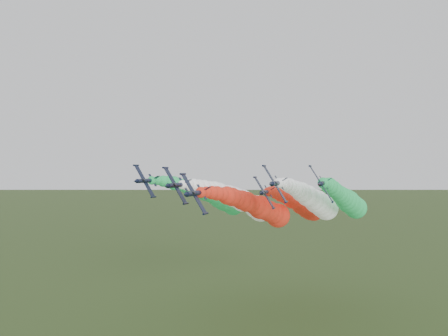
{
  "coord_description": "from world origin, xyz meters",
  "views": [
    {
      "loc": [
        32.94,
        -88.72,
        43.88
      ],
      "look_at": [
        3.35,
        4.39,
        44.47
      ],
      "focal_mm": 35.0,
      "sensor_mm": 36.0,
      "label": 1
    }
  ],
  "objects_px": {
    "jet_lead": "(259,208)",
    "jet_outer_left": "(216,197)",
    "jet_trail": "(301,205)",
    "jet_inner_left": "(243,201)",
    "jet_inner_right": "(315,201)",
    "jet_outer_right": "(346,200)"
  },
  "relations": [
    {
      "from": "jet_lead",
      "to": "jet_inner_left",
      "type": "relative_size",
      "value": 0.99
    },
    {
      "from": "jet_trail",
      "to": "jet_inner_left",
      "type": "bearing_deg",
      "value": -127.74
    },
    {
      "from": "jet_outer_right",
      "to": "jet_trail",
      "type": "bearing_deg",
      "value": 146.06
    },
    {
      "from": "jet_inner_left",
      "to": "jet_outer_right",
      "type": "xyz_separation_m",
      "value": [
        29.8,
        9.17,
        0.46
      ]
    },
    {
      "from": "jet_inner_right",
      "to": "jet_trail",
      "type": "height_order",
      "value": "jet_inner_right"
    },
    {
      "from": "jet_outer_left",
      "to": "jet_outer_right",
      "type": "bearing_deg",
      "value": -0.86
    },
    {
      "from": "jet_lead",
      "to": "jet_outer_left",
      "type": "bearing_deg",
      "value": 136.86
    },
    {
      "from": "jet_inner_left",
      "to": "jet_lead",
      "type": "bearing_deg",
      "value": -49.1
    },
    {
      "from": "jet_lead",
      "to": "jet_outer_left",
      "type": "distance_m",
      "value": 25.82
    },
    {
      "from": "jet_lead",
      "to": "jet_inner_right",
      "type": "distance_m",
      "value": 19.84
    },
    {
      "from": "jet_inner_right",
      "to": "jet_outer_left",
      "type": "xyz_separation_m",
      "value": [
        -32.71,
        3.53,
        0.23
      ]
    },
    {
      "from": "jet_lead",
      "to": "jet_inner_right",
      "type": "height_order",
      "value": "jet_inner_right"
    },
    {
      "from": "jet_outer_right",
      "to": "jet_trail",
      "type": "relative_size",
      "value": 1.0
    },
    {
      "from": "jet_inner_left",
      "to": "jet_outer_left",
      "type": "xyz_separation_m",
      "value": [
        -12.03,
        9.8,
        0.48
      ]
    },
    {
      "from": "jet_inner_right",
      "to": "jet_trail",
      "type": "relative_size",
      "value": 1.01
    },
    {
      "from": "jet_outer_left",
      "to": "jet_trail",
      "type": "xyz_separation_m",
      "value": [
        26.91,
        9.42,
        -2.5
      ]
    },
    {
      "from": "jet_inner_left",
      "to": "jet_inner_right",
      "type": "relative_size",
      "value": 1.0
    },
    {
      "from": "jet_outer_right",
      "to": "jet_inner_left",
      "type": "bearing_deg",
      "value": -162.9
    },
    {
      "from": "jet_inner_right",
      "to": "jet_trail",
      "type": "distance_m",
      "value": 14.37
    },
    {
      "from": "jet_inner_left",
      "to": "jet_inner_right",
      "type": "xyz_separation_m",
      "value": [
        20.68,
        6.27,
        0.25
      ]
    },
    {
      "from": "jet_lead",
      "to": "jet_inner_right",
      "type": "relative_size",
      "value": 1.0
    },
    {
      "from": "jet_inner_right",
      "to": "jet_trail",
      "type": "bearing_deg",
      "value": 114.17
    }
  ]
}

